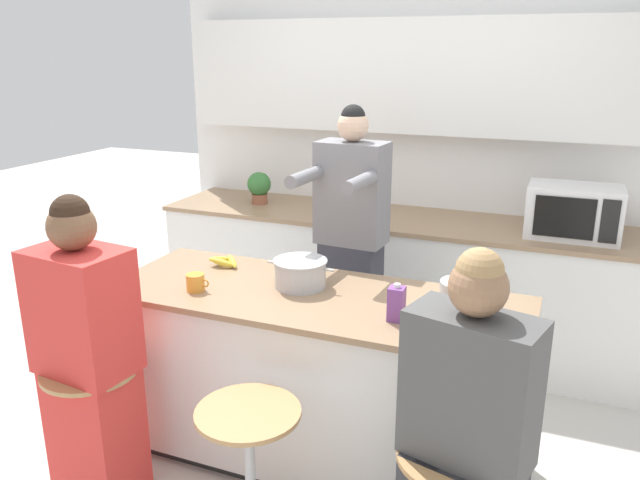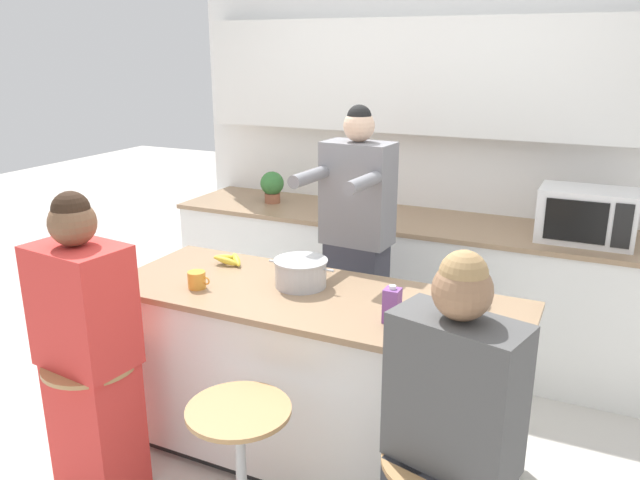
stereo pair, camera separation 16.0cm
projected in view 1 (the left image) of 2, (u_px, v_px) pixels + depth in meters
ground_plane at (315, 454)px, 3.22m from camera, size 16.00×16.00×0.00m
wall_back at (411, 118)px, 4.31m from camera, size 3.50×0.22×2.70m
back_counter at (392, 281)px, 4.33m from camera, size 3.25×0.70×0.92m
kitchen_island at (314, 377)px, 3.09m from camera, size 2.02×0.75×0.89m
bar_stool_leftmost at (96, 421)px, 2.82m from camera, size 0.42×0.42×0.65m
bar_stool_center at (250, 468)px, 2.51m from camera, size 0.42×0.42×0.65m
person_cooking at (350, 259)px, 3.57m from camera, size 0.42×0.56×1.72m
person_wrapped_blanket at (88, 362)px, 2.73m from camera, size 0.45×0.33×1.44m
person_seated_near at (465, 459)px, 2.16m from camera, size 0.47×0.35×1.41m
cooking_pot at (300, 273)px, 3.04m from camera, size 0.35×0.27×0.14m
fruit_bowl at (462, 290)px, 2.90m from camera, size 0.20×0.20×0.08m
coffee_cup_near at (196, 282)px, 2.99m from camera, size 0.12×0.09×0.08m
banana_bunch at (225, 261)px, 3.33m from camera, size 0.19×0.13×0.06m
juice_carton at (396, 304)px, 2.66m from camera, size 0.07×0.07×0.17m
microwave at (574, 212)px, 3.70m from camera, size 0.53×0.34×0.31m
potted_plant at (259, 186)px, 4.52m from camera, size 0.17×0.17×0.23m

